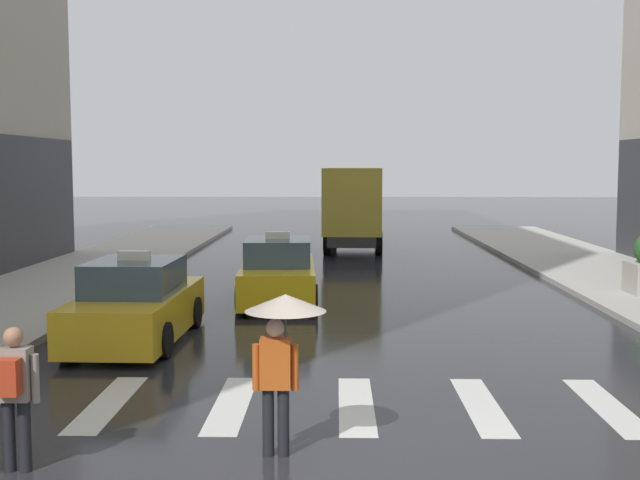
{
  "coord_description": "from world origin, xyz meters",
  "views": [
    {
      "loc": [
        -0.29,
        -8.13,
        3.43
      ],
      "look_at": [
        -0.63,
        8.0,
        1.92
      ],
      "focal_mm": 44.4,
      "sensor_mm": 36.0,
      "label": 1
    }
  ],
  "objects_px": {
    "taxi_lead": "(136,305)",
    "box_truck": "(354,205)",
    "pedestrian_with_umbrella": "(282,330)",
    "taxi_second": "(278,274)",
    "pedestrian_with_backpack": "(14,388)"
  },
  "relations": [
    {
      "from": "box_truck",
      "to": "pedestrian_with_backpack",
      "type": "bearing_deg",
      "value": -100.39
    },
    {
      "from": "taxi_lead",
      "to": "pedestrian_with_backpack",
      "type": "bearing_deg",
      "value": -87.26
    },
    {
      "from": "taxi_lead",
      "to": "pedestrian_with_umbrella",
      "type": "relative_size",
      "value": 2.36
    },
    {
      "from": "taxi_lead",
      "to": "box_truck",
      "type": "distance_m",
      "value": 17.5
    },
    {
      "from": "taxi_second",
      "to": "pedestrian_with_umbrella",
      "type": "distance_m",
      "value": 10.64
    },
    {
      "from": "box_truck",
      "to": "pedestrian_with_umbrella",
      "type": "bearing_deg",
      "value": -93.38
    },
    {
      "from": "taxi_lead",
      "to": "pedestrian_with_backpack",
      "type": "xyz_separation_m",
      "value": [
        0.32,
        -6.64,
        0.25
      ]
    },
    {
      "from": "taxi_lead",
      "to": "pedestrian_with_umbrella",
      "type": "bearing_deg",
      "value": -61.63
    },
    {
      "from": "taxi_lead",
      "to": "box_truck",
      "type": "xyz_separation_m",
      "value": [
        4.62,
        16.84,
        1.13
      ]
    },
    {
      "from": "taxi_lead",
      "to": "pedestrian_with_umbrella",
      "type": "distance_m",
      "value": 6.93
    },
    {
      "from": "taxi_lead",
      "to": "box_truck",
      "type": "height_order",
      "value": "box_truck"
    },
    {
      "from": "taxi_second",
      "to": "box_truck",
      "type": "height_order",
      "value": "box_truck"
    },
    {
      "from": "pedestrian_with_backpack",
      "to": "taxi_second",
      "type": "bearing_deg",
      "value": 79.23
    },
    {
      "from": "taxi_second",
      "to": "pedestrian_with_backpack",
      "type": "height_order",
      "value": "taxi_second"
    },
    {
      "from": "pedestrian_with_umbrella",
      "to": "pedestrian_with_backpack",
      "type": "distance_m",
      "value": 3.06
    }
  ]
}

